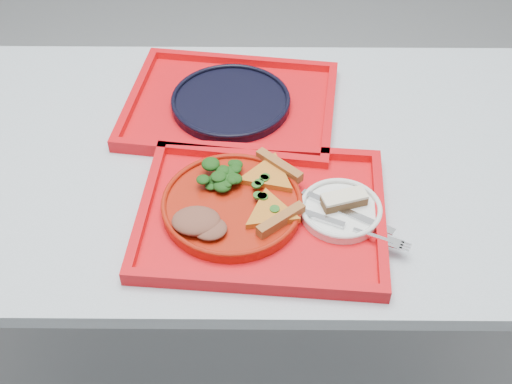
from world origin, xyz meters
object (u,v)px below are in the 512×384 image
at_px(dinner_plate, 232,206).
at_px(dessert_bar, 344,200).
at_px(tray_far, 231,108).
at_px(navy_plate, 231,103).
at_px(tray_main, 262,216).

bearing_deg(dinner_plate, dessert_bar, 0.61).
xyz_separation_m(tray_far, dinner_plate, (0.01, -0.31, 0.02)).
relative_size(tray_far, dessert_bar, 5.07).
relative_size(dinner_plate, navy_plate, 1.00).
bearing_deg(dessert_bar, dinner_plate, 163.31).
bearing_deg(navy_plate, tray_main, -78.02).
height_order(navy_plate, dessert_bar, dessert_bar).
distance_m(tray_main, navy_plate, 0.33).
xyz_separation_m(navy_plate, dessert_bar, (0.22, -0.31, 0.02)).
xyz_separation_m(dinner_plate, dessert_bar, (0.21, 0.00, 0.02)).
bearing_deg(dessert_bar, navy_plate, 107.90).
bearing_deg(dessert_bar, tray_main, 167.32).
height_order(tray_main, tray_far, same).
height_order(tray_far, dessert_bar, dessert_bar).
xyz_separation_m(tray_main, tray_far, (-0.07, 0.32, 0.00)).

